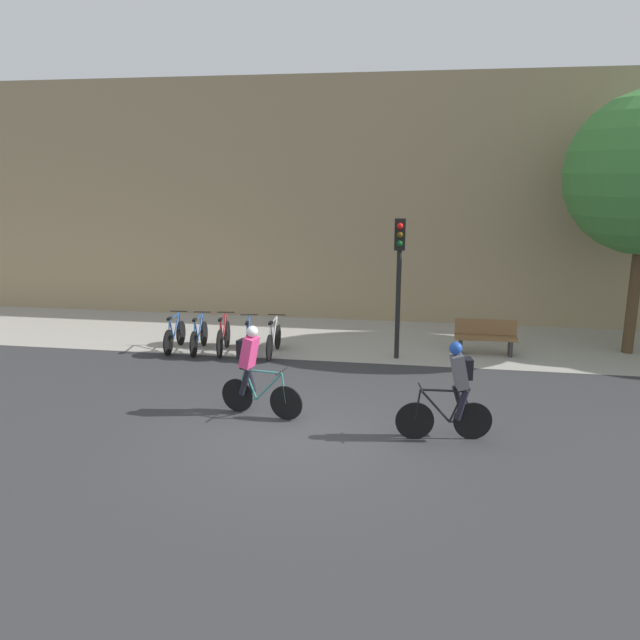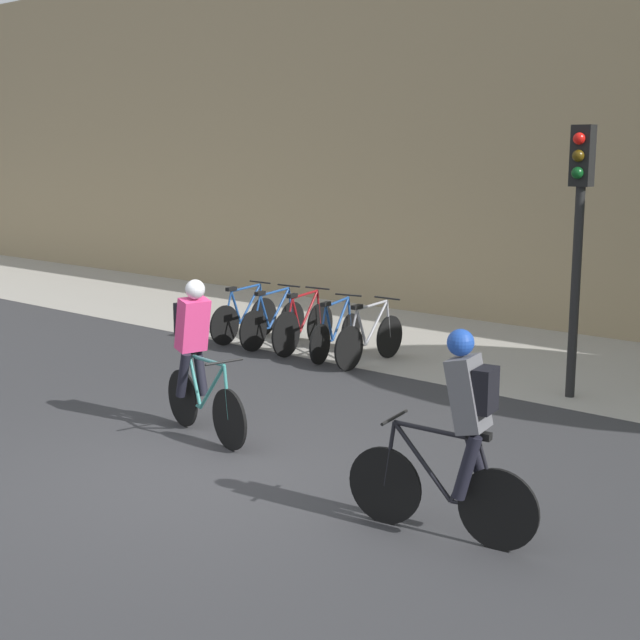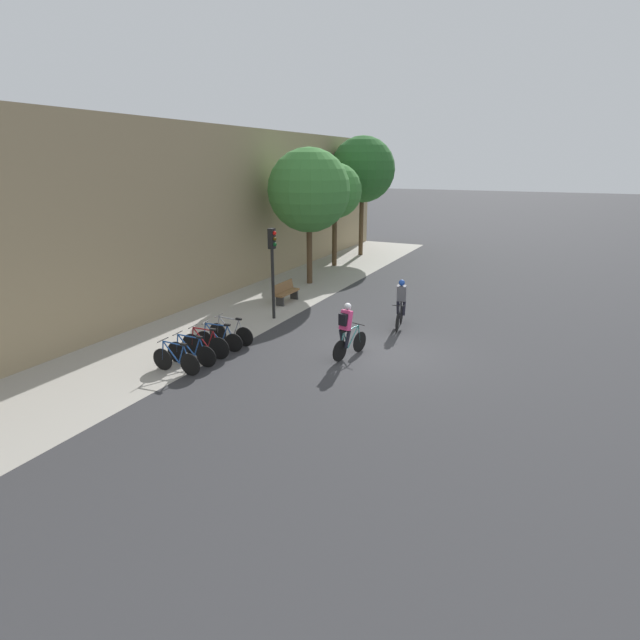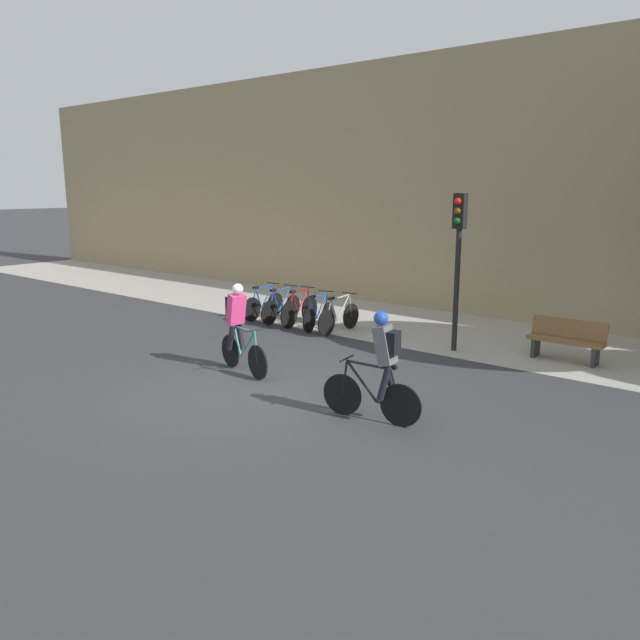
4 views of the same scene
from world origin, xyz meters
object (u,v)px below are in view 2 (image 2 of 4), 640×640
object	(u,v)px
parked_bike_0	(244,317)
parked_bike_4	(370,338)
cyclist_grey	(460,430)
parked_bike_3	(336,333)
parked_bike_2	(303,326)
parked_bike_1	(273,322)
cyclist_pink	(196,353)
traffic_light_pole	(579,211)

from	to	relation	value
parked_bike_0	parked_bike_4	distance (m)	2.67
cyclist_grey	parked_bike_3	size ratio (longest dim) A/B	1.10
parked_bike_2	cyclist_grey	bearing A→B (deg)	-38.67
parked_bike_1	parked_bike_4	distance (m)	2.00
parked_bike_1	cyclist_pink	bearing A→B (deg)	-57.35
parked_bike_0	parked_bike_2	distance (m)	1.33
cyclist_grey	traffic_light_pole	bearing A→B (deg)	104.12
traffic_light_pole	cyclist_grey	bearing A→B (deg)	-75.88
parked_bike_1	parked_bike_2	bearing A→B (deg)	0.15
cyclist_pink	parked_bike_4	world-z (taller)	cyclist_pink
parked_bike_2	traffic_light_pole	xyz separation A→B (m)	(4.46, 0.20, 2.01)
parked_bike_1	parked_bike_0	bearing A→B (deg)	179.94
cyclist_grey	parked_bike_0	distance (m)	8.33
cyclist_pink	parked_bike_4	bearing A→B (deg)	97.80
parked_bike_0	parked_bike_4	world-z (taller)	parked_bike_0
cyclist_pink	parked_bike_3	xyz separation A→B (m)	(-1.21, 3.97, -0.56)
cyclist_pink	parked_bike_2	size ratio (longest dim) A/B	1.06
parked_bike_2	parked_bike_0	bearing A→B (deg)	-179.96
cyclist_grey	parked_bike_3	world-z (taller)	cyclist_grey
parked_bike_2	parked_bike_4	size ratio (longest dim) A/B	0.97
parked_bike_4	parked_bike_1	bearing A→B (deg)	179.99
parked_bike_1	traffic_light_pole	bearing A→B (deg)	2.30
cyclist_grey	parked_bike_4	xyz separation A→B (m)	(-4.31, 4.51, -0.55)
parked_bike_1	parked_bike_4	bearing A→B (deg)	-0.01
traffic_light_pole	parked_bike_0	bearing A→B (deg)	-177.97
parked_bike_1	parked_bike_3	world-z (taller)	parked_bike_1
cyclist_pink	traffic_light_pole	world-z (taller)	traffic_light_pole
cyclist_grey	parked_bike_0	size ratio (longest dim) A/B	1.08
parked_bike_0	parked_bike_2	size ratio (longest dim) A/B	0.99
cyclist_grey	parked_bike_3	distance (m)	6.74
cyclist_pink	parked_bike_0	world-z (taller)	cyclist_pink
cyclist_grey	parked_bike_2	size ratio (longest dim) A/B	1.07
cyclist_grey	parked_bike_2	bearing A→B (deg)	141.33
parked_bike_3	parked_bike_0	bearing A→B (deg)	179.96
parked_bike_4	traffic_light_pole	bearing A→B (deg)	3.78
parked_bike_1	parked_bike_2	distance (m)	0.67
parked_bike_2	parked_bike_4	bearing A→B (deg)	-0.08
cyclist_pink	parked_bike_1	world-z (taller)	cyclist_pink
parked_bike_3	traffic_light_pole	world-z (taller)	traffic_light_pole
parked_bike_2	parked_bike_4	distance (m)	1.33
cyclist_grey	parked_bike_4	bearing A→B (deg)	133.67
parked_bike_0	parked_bike_4	bearing A→B (deg)	-0.02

